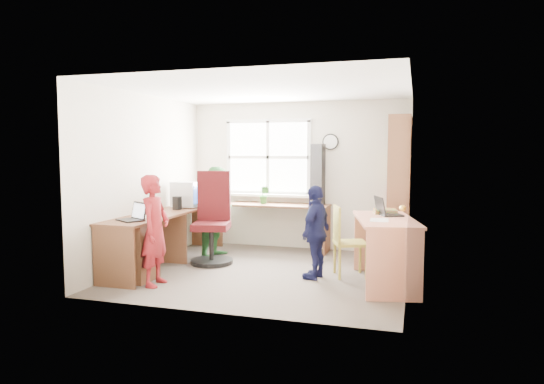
# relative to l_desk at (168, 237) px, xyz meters

# --- Properties ---
(room) EXTENTS (3.64, 3.44, 2.44)m
(room) POSITION_rel_l_desk_xyz_m (1.32, 0.38, 0.76)
(room) COLOR #4F453E
(room) RESTS_ON ground
(l_desk) EXTENTS (2.38, 2.95, 0.75)m
(l_desk) POSITION_rel_l_desk_xyz_m (0.00, 0.00, 0.00)
(l_desk) COLOR brown
(l_desk) RESTS_ON ground
(right_desk) EXTENTS (0.93, 1.51, 0.81)m
(right_desk) POSITION_rel_l_desk_xyz_m (2.85, 0.14, 0.13)
(right_desk) COLOR tan
(right_desk) RESTS_ON ground
(bookshelf) EXTENTS (0.30, 1.02, 2.10)m
(bookshelf) POSITION_rel_l_desk_xyz_m (2.96, 1.47, 0.55)
(bookshelf) COLOR brown
(bookshelf) RESTS_ON ground
(swivel_chair) EXTENTS (0.73, 0.73, 1.31)m
(swivel_chair) POSITION_rel_l_desk_xyz_m (0.39, 0.61, 0.11)
(swivel_chair) COLOR black
(swivel_chair) RESTS_ON ground
(wooden_chair) EXTENTS (0.50, 0.50, 0.91)m
(wooden_chair) POSITION_rel_l_desk_xyz_m (2.33, 0.37, 0.04)
(wooden_chair) COLOR gold
(wooden_chair) RESTS_ON ground
(crt_monitor) EXTENTS (0.42, 0.37, 0.39)m
(crt_monitor) POSITION_rel_l_desk_xyz_m (-0.15, 0.90, 0.49)
(crt_monitor) COLOR silver
(crt_monitor) RESTS_ON l_desk
(laptop_left) EXTENTS (0.42, 0.40, 0.22)m
(laptop_left) POSITION_rel_l_desk_xyz_m (-0.15, -0.55, 0.35)
(laptop_left) COLOR black
(laptop_left) RESTS_ON l_desk
(laptop_right) EXTENTS (0.39, 0.43, 0.24)m
(laptop_right) POSITION_rel_l_desk_xyz_m (2.83, 0.39, 0.41)
(laptop_right) COLOR black
(laptop_right) RESTS_ON right_desk
(speaker_a) EXTENTS (0.12, 0.12, 0.19)m
(speaker_a) POSITION_rel_l_desk_xyz_m (-0.15, 0.57, 0.39)
(speaker_a) COLOR black
(speaker_a) RESTS_ON l_desk
(speaker_b) EXTENTS (0.12, 0.12, 0.20)m
(speaker_b) POSITION_rel_l_desk_xyz_m (-0.14, 1.08, 0.39)
(speaker_b) COLOR black
(speaker_b) RESTS_ON l_desk
(cd_tower) EXTENTS (0.22, 0.20, 0.96)m
(cd_tower) POSITION_rel_l_desk_xyz_m (1.69, 1.80, 0.78)
(cd_tower) COLOR black
(cd_tower) RESTS_ON l_desk
(game_box) EXTENTS (0.32, 0.32, 0.06)m
(game_box) POSITION_rel_l_desk_xyz_m (2.81, 0.58, 0.38)
(game_box) COLOR red
(game_box) RESTS_ON right_desk
(paper_a) EXTENTS (0.29, 0.34, 0.00)m
(paper_a) POSITION_rel_l_desk_xyz_m (-0.21, -0.22, 0.30)
(paper_a) COLOR silver
(paper_a) RESTS_ON l_desk
(paper_b) EXTENTS (0.22, 0.31, 0.00)m
(paper_b) POSITION_rel_l_desk_xyz_m (2.79, -0.06, 0.35)
(paper_b) COLOR silver
(paper_b) RESTS_ON right_desk
(potted_plant) EXTENTS (0.18, 0.15, 0.29)m
(potted_plant) POSITION_rel_l_desk_xyz_m (0.83, 1.69, 0.44)
(potted_plant) COLOR #2E732E
(potted_plant) RESTS_ON l_desk
(person_red) EXTENTS (0.36, 0.51, 1.33)m
(person_red) POSITION_rel_l_desk_xyz_m (0.21, -0.68, 0.21)
(person_red) COLOR maroon
(person_red) RESTS_ON ground
(person_green) EXTENTS (0.60, 0.73, 1.37)m
(person_green) POSITION_rel_l_desk_xyz_m (0.32, 0.99, 0.23)
(person_green) COLOR #2E7435
(person_green) RESTS_ON ground
(person_navy) EXTENTS (0.43, 0.74, 1.18)m
(person_navy) POSITION_rel_l_desk_xyz_m (1.99, 0.17, 0.14)
(person_navy) COLOR #13163D
(person_navy) RESTS_ON ground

